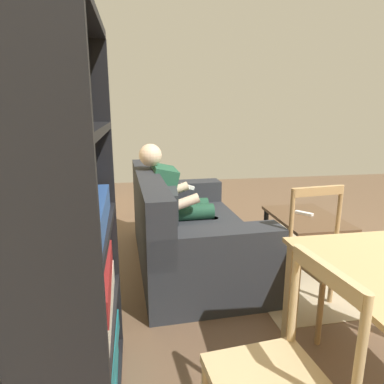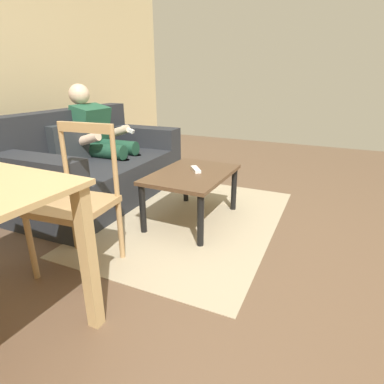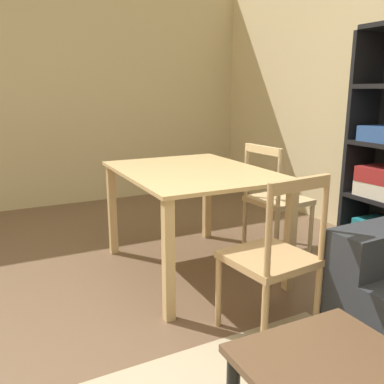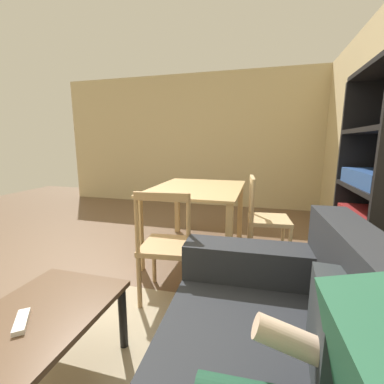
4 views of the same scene
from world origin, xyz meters
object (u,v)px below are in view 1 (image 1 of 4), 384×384
object	(u,v)px
bookshelf	(70,272)
dining_chair_facing_couch	(327,260)
tv_remote	(304,213)
couch	(184,232)
person_lounging	(174,200)
coffee_table	(306,223)
dining_chair_near_wall	(279,384)

from	to	relation	value
bookshelf	dining_chair_facing_couch	world-z (taller)	bookshelf
tv_remote	bookshelf	distance (m)	2.40
couch	tv_remote	world-z (taller)	couch
dining_chair_facing_couch	person_lounging	bearing A→B (deg)	35.48
dining_chair_facing_couch	coffee_table	bearing A→B (deg)	-19.97
couch	dining_chair_facing_couch	world-z (taller)	dining_chair_facing_couch
person_lounging	bookshelf	bearing A→B (deg)	158.40
coffee_table	dining_chair_facing_couch	distance (m)	1.00
bookshelf	dining_chair_facing_couch	xyz separation A→B (m)	(0.44, -1.55, -0.26)
dining_chair_near_wall	coffee_table	bearing A→B (deg)	-30.03
coffee_table	bookshelf	distance (m)	2.37
couch	dining_chair_near_wall	xyz separation A→B (m)	(-1.97, -0.07, 0.14)
bookshelf	dining_chair_facing_couch	distance (m)	1.64
person_lounging	bookshelf	distance (m)	1.82
couch	dining_chair_facing_couch	xyz separation A→B (m)	(-1.02, -0.82, 0.13)
tv_remote	dining_chair_facing_couch	xyz separation A→B (m)	(-1.00, 0.35, 0.00)
tv_remote	dining_chair_near_wall	world-z (taller)	dining_chair_near_wall
couch	dining_chair_facing_couch	size ratio (longest dim) A/B	2.05
couch	dining_chair_near_wall	world-z (taller)	dining_chair_near_wall
person_lounging	dining_chair_facing_couch	world-z (taller)	person_lounging
person_lounging	dining_chair_facing_couch	bearing A→B (deg)	-144.52
person_lounging	dining_chair_near_wall	distance (m)	2.21
person_lounging	coffee_table	distance (m)	1.28
coffee_table	bookshelf	xyz separation A→B (m)	(-1.38, 1.89, 0.34)
tv_remote	bookshelf	bearing A→B (deg)	-1.90
bookshelf	dining_chair_near_wall	xyz separation A→B (m)	(-0.51, -0.80, -0.26)
tv_remote	dining_chair_near_wall	distance (m)	2.24
coffee_table	tv_remote	size ratio (longest dim) A/B	4.88
person_lounging	dining_chair_near_wall	world-z (taller)	person_lounging
dining_chair_near_wall	dining_chair_facing_couch	distance (m)	1.22
person_lounging	bookshelf	xyz separation A→B (m)	(-1.69, 0.67, 0.14)
couch	bookshelf	bearing A→B (deg)	153.26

